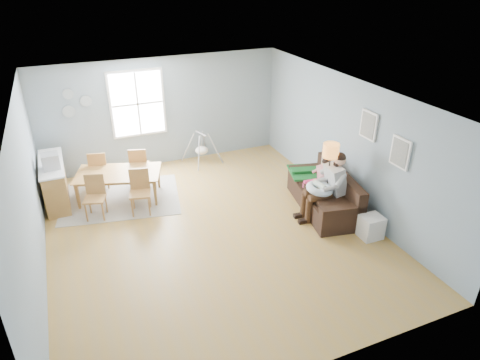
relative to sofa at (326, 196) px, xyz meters
name	(u,v)px	position (x,y,z in m)	size (l,w,h in m)	color
room	(207,111)	(-2.51, 0.13, 2.12)	(8.40, 9.40, 3.90)	#AB813C
window	(137,104)	(-3.11, 3.59, 1.35)	(1.32, 0.08, 1.62)	white
pictures	(384,138)	(0.46, -0.92, 1.55)	(0.05, 1.34, 0.74)	white
wall_plates	(74,103)	(-4.51, 3.60, 1.53)	(0.67, 0.02, 0.66)	#889BA3
sofa	(326,196)	(0.00, 0.00, 0.00)	(1.26, 2.20, 0.84)	black
green_throw	(311,172)	(0.05, 0.69, 0.24)	(0.95, 0.79, 0.04)	#166325
beige_pillow	(328,164)	(0.31, 0.49, 0.47)	(0.14, 0.50, 0.50)	tan
father	(328,184)	(-0.18, -0.27, 0.44)	(1.01, 0.49, 1.39)	#9B9C9E
nursing_pillow	(320,189)	(-0.34, -0.24, 0.36)	(0.55, 0.55, 0.15)	silver
infant	(319,185)	(-0.34, -0.20, 0.43)	(0.17, 0.36, 0.13)	silver
toddler	(321,174)	(-0.04, 0.21, 0.42)	(0.56, 0.29, 0.86)	white
floor_lamp	(330,157)	(-0.12, -0.18, 0.99)	(0.31, 0.31, 1.56)	black
storage_cube	(371,227)	(0.18, -1.25, -0.07)	(0.41, 0.37, 0.45)	silver
rug	(121,198)	(-3.93, 2.10, -0.29)	(2.48, 1.89, 0.01)	#9F9A91
dining_table	(120,186)	(-3.93, 2.10, 0.02)	(1.78, 0.99, 0.63)	brown
chair_sw	(95,194)	(-4.48, 1.58, 0.21)	(0.51, 0.51, 0.90)	olive
chair_se	(140,188)	(-3.60, 1.41, 0.23)	(0.51, 0.51, 0.93)	olive
chair_nw	(99,168)	(-4.26, 2.79, 0.22)	(0.50, 0.50, 0.91)	olive
chair_ne	(139,164)	(-3.38, 2.62, 0.23)	(0.52, 0.52, 0.93)	olive
counter	(55,182)	(-5.21, 2.55, 0.17)	(0.49, 1.65, 0.92)	brown
monitor	(50,161)	(-5.20, 2.24, 0.78)	(0.35, 0.33, 0.31)	#ADACB1
baby_swing	(202,150)	(-1.67, 3.21, 0.07)	(0.99, 1.00, 0.81)	#ADACB1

